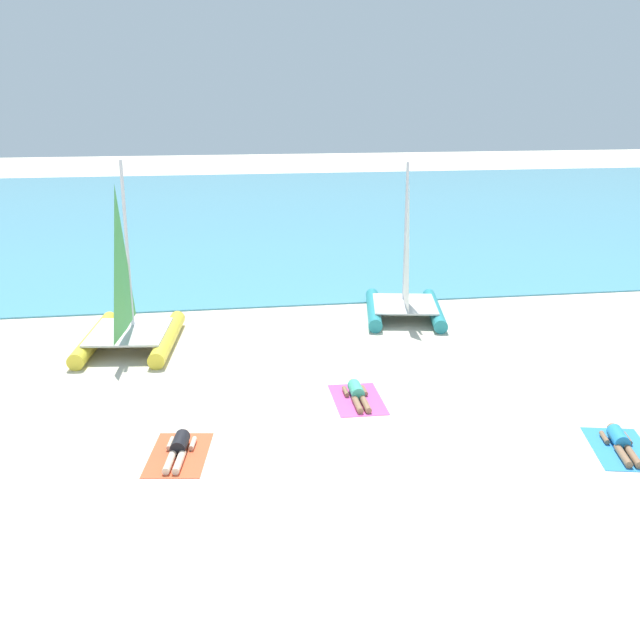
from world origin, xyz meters
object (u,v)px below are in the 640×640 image
sunbather_middle (357,393)px  sailboat_yellow (129,321)px  sunbather_left (179,447)px  towel_left (179,455)px  towel_middle (358,399)px  towel_right (620,449)px  sailboat_teal (405,295)px  sunbather_right (620,442)px

sunbather_middle → sailboat_yellow: bearing=141.3°
sunbather_left → towel_left: bearing=-90.0°
towel_middle → towel_right: (4.61, -3.26, 0.00)m
towel_left → sailboat_teal: bearing=50.9°
sailboat_yellow → sunbather_middle: (5.40, -4.52, -0.62)m
towel_middle → sunbather_right: bearing=-34.6°
sailboat_yellow → towel_right: (10.01, -7.85, -0.74)m
towel_middle → sunbather_middle: size_ratio=1.22×
sailboat_yellow → sunbather_middle: bearing=-32.8°
sailboat_yellow → sunbather_left: 6.83m
towel_middle → sunbather_middle: (0.00, 0.07, 0.13)m
towel_right → towel_left: bearing=172.5°
sailboat_yellow → towel_left: size_ratio=2.64×
towel_right → towel_middle: bearing=144.7°
sailboat_teal → towel_right: sailboat_teal is taller
sunbather_middle → towel_right: size_ratio=0.82×
sailboat_teal → towel_right: 9.66m
sailboat_teal → towel_middle: 6.83m
towel_left → sunbather_left: bearing=80.9°
towel_left → sunbather_left: (0.01, 0.07, 0.13)m
towel_middle → towel_right: 5.65m
sunbather_left → towel_middle: (3.98, 2.06, -0.13)m
sunbather_left → sunbather_middle: same height
sunbather_middle → sunbather_right: (4.62, -3.26, 0.00)m
sunbather_left → towel_right: sunbather_left is taller
sunbather_right → towel_middle: bearing=159.0°
sailboat_yellow → towel_right: size_ratio=2.64×
towel_left → sunbather_left: 0.14m
sunbather_left → towel_middle: size_ratio=0.82×
sailboat_yellow → sunbather_left: (1.42, -6.65, -0.62)m
towel_right → sailboat_yellow: bearing=141.9°
towel_left → towel_middle: bearing=28.0°
sailboat_teal → sunbather_left: 10.69m
sailboat_yellow → towel_left: (1.41, -6.71, -0.74)m
sailboat_teal → sailboat_yellow: bearing=-157.5°
sailboat_teal → towel_middle: (-2.78, -6.20, -0.70)m
sailboat_teal → sunbather_right: 9.60m
sailboat_teal → towel_left: 10.76m
towel_left → sunbather_left: size_ratio=1.21×
sailboat_teal → towel_right: bearing=-67.7°
sailboat_yellow → towel_middle: 7.13m
sunbather_middle → sunbather_right: bearing=-33.9°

